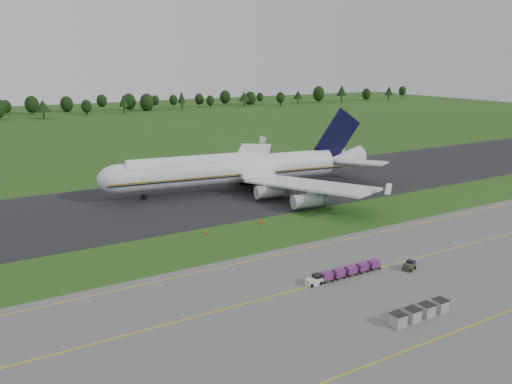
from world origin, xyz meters
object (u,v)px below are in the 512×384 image
aircraft (235,169)px  utility_cart (409,266)px  baggage_train (343,272)px  edge_markers (234,227)px  uld_row (420,312)px

aircraft → utility_cart: 54.60m
aircraft → utility_cart: (1.09, -54.38, -4.78)m
aircraft → baggage_train: 52.49m
baggage_train → edge_markers: bearing=98.5°
edge_markers → utility_cart: bearing=-64.4°
baggage_train → utility_cart: 10.60m
aircraft → edge_markers: (-13.11, -24.78, -5.09)m
aircraft → utility_cart: bearing=-88.8°
uld_row → baggage_train: bearing=91.8°
utility_cart → edge_markers: size_ratio=0.19×
aircraft → baggage_train: aircraft is taller
utility_cart → edge_markers: (-14.21, 29.60, -0.31)m
utility_cart → uld_row: bearing=-131.4°
aircraft → uld_row: aircraft is taller
baggage_train → utility_cart: (10.20, -2.89, -0.19)m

